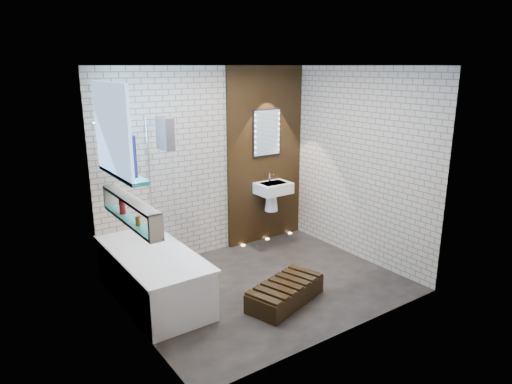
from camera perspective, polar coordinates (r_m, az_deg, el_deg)
ground at (r=5.72m, az=0.88°, el=-11.50°), size 3.20×3.20×0.00m
room_shell at (r=5.26m, az=0.94°, el=1.22°), size 3.24×3.20×2.60m
walnut_panel at (r=6.81m, az=1.16°, el=4.52°), size 1.30×0.06×2.60m
clerestory_window at (r=4.75m, az=-17.26°, el=6.37°), size 0.18×1.00×0.94m
display_niche at (r=4.73m, az=-15.38°, el=-2.26°), size 0.14×1.30×0.26m
bathtub at (r=5.42m, az=-12.72°, el=-10.08°), size 0.79×1.74×0.70m
bath_screen at (r=5.60m, az=-11.71°, el=1.58°), size 0.01×0.78×1.40m
towel at (r=5.33m, az=-11.26°, el=7.15°), size 0.11×0.28×0.37m
shower_head at (r=5.38m, az=-16.63°, el=8.49°), size 0.18×0.18×0.02m
washbasin at (r=6.77m, az=2.11°, el=0.01°), size 0.50×0.36×0.58m
led_mirror at (r=6.72m, az=1.36°, el=7.40°), size 0.50×0.02×0.70m
walnut_step at (r=5.31m, az=3.67°, el=-12.51°), size 1.05×0.70×0.22m
niche_bottles at (r=4.87m, az=-15.92°, el=-2.16°), size 0.06×0.49×0.16m
sill_vases at (r=4.73m, az=-15.96°, el=3.76°), size 0.19×0.43×0.41m
floor_uplights at (r=7.12m, az=1.43°, el=-5.86°), size 0.96×0.06×0.01m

